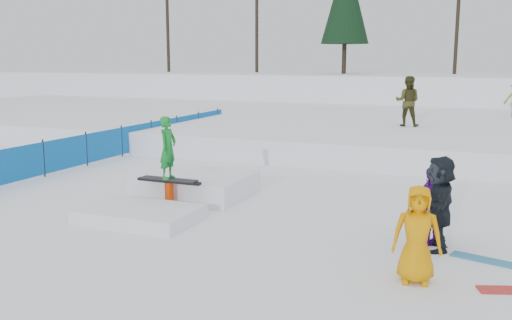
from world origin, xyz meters
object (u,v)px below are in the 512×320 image
at_px(spectator_purple, 431,205).
at_px(jib_rail_feature, 182,190).
at_px(spectator_yellow, 417,234).
at_px(walker_olive, 408,101).
at_px(safety_fence, 122,141).
at_px(spectator_dark, 439,203).

height_order(spectator_purple, jib_rail_feature, jib_rail_feature).
bearing_deg(spectator_yellow, spectator_purple, 80.68).
bearing_deg(spectator_purple, walker_olive, 152.33).
bearing_deg(jib_rail_feature, safety_fence, 136.74).
bearing_deg(spectator_purple, safety_fence, -155.47).
xyz_separation_m(walker_olive, jib_rail_feature, (-3.70, -11.11, -1.47)).
distance_m(walker_olive, spectator_yellow, 14.28).
relative_size(walker_olive, spectator_dark, 1.14).
distance_m(spectator_yellow, jib_rail_feature, 6.53).
relative_size(safety_fence, spectator_yellow, 10.54).
relative_size(safety_fence, spectator_dark, 9.35).
distance_m(spectator_purple, spectator_yellow, 2.04).
relative_size(spectator_dark, jib_rail_feature, 0.39).
relative_size(walker_olive, jib_rail_feature, 0.44).
xyz_separation_m(safety_fence, walker_olive, (8.90, 6.22, 1.22)).
height_order(spectator_yellow, spectator_dark, spectator_dark).
xyz_separation_m(spectator_dark, jib_rail_feature, (-5.97, 1.25, -0.55)).
relative_size(walker_olive, spectator_purple, 1.34).
height_order(walker_olive, jib_rail_feature, walker_olive).
xyz_separation_m(safety_fence, spectator_dark, (11.17, -6.14, 0.31)).
relative_size(spectator_purple, jib_rail_feature, 0.33).
xyz_separation_m(spectator_purple, spectator_yellow, (0.00, -2.04, 0.03)).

